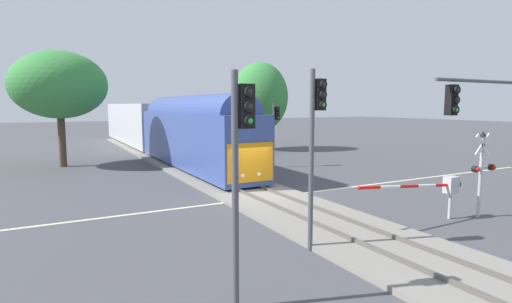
% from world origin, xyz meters
% --- Properties ---
extents(ground_plane, '(220.00, 220.00, 0.00)m').
position_xyz_m(ground_plane, '(0.00, 0.00, 0.00)').
color(ground_plane, '#47474C').
extents(road_centre_stripe, '(44.00, 0.20, 0.01)m').
position_xyz_m(road_centre_stripe, '(0.00, 0.00, 0.00)').
color(road_centre_stripe, beige).
rests_on(road_centre_stripe, ground).
extents(railway_track, '(4.40, 80.00, 0.32)m').
position_xyz_m(railway_track, '(0.00, 0.00, 0.10)').
color(railway_track, gray).
rests_on(railway_track, ground).
extents(commuter_train, '(3.04, 41.60, 5.16)m').
position_xyz_m(commuter_train, '(0.00, 20.51, 2.79)').
color(commuter_train, '#384C93').
rests_on(commuter_train, railway_track).
extents(crossing_gate_near, '(5.67, 0.40, 1.89)m').
position_xyz_m(crossing_gate_near, '(4.56, -6.99, 1.43)').
color(crossing_gate_near, '#B7B7BC').
rests_on(crossing_gate_near, ground).
extents(crossing_signal_mast, '(1.36, 0.44, 3.68)m').
position_xyz_m(crossing_signal_mast, '(6.43, -7.47, 2.25)').
color(crossing_signal_mast, '#B2B2B7').
rests_on(crossing_signal_mast, ground).
extents(traffic_signal_median, '(0.53, 0.38, 5.89)m').
position_xyz_m(traffic_signal_median, '(-2.09, -7.30, 3.94)').
color(traffic_signal_median, '#4C4C51').
rests_on(traffic_signal_median, ground).
extents(traffic_signal_far_side, '(0.53, 0.38, 4.95)m').
position_xyz_m(traffic_signal_far_side, '(5.86, 8.53, 3.32)').
color(traffic_signal_far_side, '#4C4C51').
rests_on(traffic_signal_far_side, ground).
extents(traffic_signal_near_right, '(5.82, 0.38, 5.83)m').
position_xyz_m(traffic_signal_near_right, '(5.05, -9.08, 4.44)').
color(traffic_signal_near_right, '#4C4C51').
rests_on(traffic_signal_near_right, ground).
extents(traffic_signal_near_left, '(0.53, 0.38, 5.54)m').
position_xyz_m(traffic_signal_near_left, '(-5.84, -9.57, 3.71)').
color(traffic_signal_near_left, '#4C4C51').
rests_on(traffic_signal_near_left, ground).
extents(oak_behind_train, '(7.06, 7.06, 8.87)m').
position_xyz_m(oak_behind_train, '(-8.53, 16.63, 6.28)').
color(oak_behind_train, '#4C3828').
rests_on(oak_behind_train, ground).
extents(oak_far_right, '(5.89, 5.89, 9.23)m').
position_xyz_m(oak_far_right, '(10.50, 19.50, 5.60)').
color(oak_far_right, '#4C3828').
rests_on(oak_far_right, ground).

